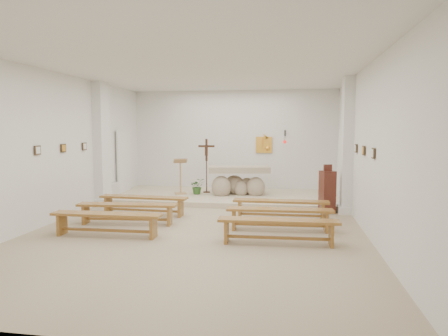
% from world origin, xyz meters
% --- Properties ---
extents(ground, '(7.00, 10.00, 0.00)m').
position_xyz_m(ground, '(0.00, 0.00, 0.00)').
color(ground, tan).
rests_on(ground, ground).
extents(wall_left, '(0.02, 10.00, 3.50)m').
position_xyz_m(wall_left, '(-3.49, 0.00, 1.75)').
color(wall_left, white).
rests_on(wall_left, ground).
extents(wall_right, '(0.02, 10.00, 3.50)m').
position_xyz_m(wall_right, '(3.49, 0.00, 1.75)').
color(wall_right, white).
rests_on(wall_right, ground).
extents(wall_back, '(7.00, 0.02, 3.50)m').
position_xyz_m(wall_back, '(0.00, 4.99, 1.75)').
color(wall_back, white).
rests_on(wall_back, ground).
extents(ceiling, '(7.00, 10.00, 0.02)m').
position_xyz_m(ceiling, '(0.00, 0.00, 3.49)').
color(ceiling, silver).
rests_on(ceiling, wall_back).
extents(sanctuary_platform, '(6.98, 3.00, 0.15)m').
position_xyz_m(sanctuary_platform, '(0.00, 3.50, 0.07)').
color(sanctuary_platform, beige).
rests_on(sanctuary_platform, ground).
extents(pilaster_left, '(0.26, 0.55, 3.50)m').
position_xyz_m(pilaster_left, '(-3.37, 2.00, 1.75)').
color(pilaster_left, white).
rests_on(pilaster_left, ground).
extents(pilaster_right, '(0.26, 0.55, 3.50)m').
position_xyz_m(pilaster_right, '(3.37, 2.00, 1.75)').
color(pilaster_right, white).
rests_on(pilaster_right, ground).
extents(gold_wall_relief, '(0.55, 0.04, 0.55)m').
position_xyz_m(gold_wall_relief, '(1.05, 4.96, 1.65)').
color(gold_wall_relief, gold).
rests_on(gold_wall_relief, wall_back).
extents(sanctuary_lamp, '(0.11, 0.36, 0.44)m').
position_xyz_m(sanctuary_lamp, '(1.75, 4.71, 1.81)').
color(sanctuary_lamp, black).
rests_on(sanctuary_lamp, wall_back).
extents(station_frame_left_front, '(0.03, 0.20, 0.20)m').
position_xyz_m(station_frame_left_front, '(-3.47, -0.80, 1.72)').
color(station_frame_left_front, '#3E2D1B').
rests_on(station_frame_left_front, wall_left).
extents(station_frame_left_mid, '(0.03, 0.20, 0.20)m').
position_xyz_m(station_frame_left_mid, '(-3.47, 0.20, 1.72)').
color(station_frame_left_mid, '#3E2D1B').
rests_on(station_frame_left_mid, wall_left).
extents(station_frame_left_rear, '(0.03, 0.20, 0.20)m').
position_xyz_m(station_frame_left_rear, '(-3.47, 1.20, 1.72)').
color(station_frame_left_rear, '#3E2D1B').
rests_on(station_frame_left_rear, wall_left).
extents(station_frame_right_front, '(0.03, 0.20, 0.20)m').
position_xyz_m(station_frame_right_front, '(3.47, -0.80, 1.72)').
color(station_frame_right_front, '#3E2D1B').
rests_on(station_frame_right_front, wall_right).
extents(station_frame_right_mid, '(0.03, 0.20, 0.20)m').
position_xyz_m(station_frame_right_mid, '(3.47, 0.20, 1.72)').
color(station_frame_right_mid, '#3E2D1B').
rests_on(station_frame_right_mid, wall_right).
extents(station_frame_right_rear, '(0.03, 0.20, 0.20)m').
position_xyz_m(station_frame_right_rear, '(3.47, 1.20, 1.72)').
color(station_frame_right_rear, '#3E2D1B').
rests_on(station_frame_right_rear, wall_right).
extents(radiator_left, '(0.10, 0.85, 0.52)m').
position_xyz_m(radiator_left, '(-3.43, 2.70, 0.27)').
color(radiator_left, silver).
rests_on(radiator_left, ground).
extents(radiator_right, '(0.10, 0.85, 0.52)m').
position_xyz_m(radiator_right, '(3.43, 2.70, 0.27)').
color(radiator_right, silver).
rests_on(radiator_right, ground).
extents(altar, '(1.96, 1.02, 0.97)m').
position_xyz_m(altar, '(0.36, 3.54, 0.52)').
color(altar, tan).
rests_on(altar, sanctuary_platform).
extents(lectern, '(0.50, 0.46, 1.15)m').
position_xyz_m(lectern, '(-1.46, 3.39, 0.72)').
color(lectern, tan).
rests_on(lectern, sanctuary_platform).
extents(crucifix_stand, '(0.52, 0.23, 1.72)m').
position_xyz_m(crucifix_stand, '(-0.70, 3.79, 1.14)').
color(crucifix_stand, '#3A2312').
rests_on(crucifix_stand, sanctuary_platform).
extents(potted_plant, '(0.57, 0.54, 0.50)m').
position_xyz_m(potted_plant, '(-0.92, 3.42, 0.40)').
color(potted_plant, '#2D5723').
rests_on(potted_plant, sanctuary_platform).
extents(donation_pedestal, '(0.44, 0.44, 1.27)m').
position_xyz_m(donation_pedestal, '(2.89, 1.90, 0.56)').
color(donation_pedestal, '#4F2216').
rests_on(donation_pedestal, ground).
extents(bench_left_front, '(2.28, 0.45, 0.48)m').
position_xyz_m(bench_left_front, '(-1.72, 0.88, 0.36)').
color(bench_left_front, olive).
rests_on(bench_left_front, ground).
extents(bench_right_front, '(2.27, 0.39, 0.48)m').
position_xyz_m(bench_right_front, '(1.72, 0.88, 0.36)').
color(bench_right_front, olive).
rests_on(bench_right_front, ground).
extents(bench_left_second, '(2.29, 0.57, 0.48)m').
position_xyz_m(bench_left_second, '(-1.72, -0.16, 0.36)').
color(bench_left_second, olive).
rests_on(bench_left_second, ground).
extents(bench_right_second, '(2.29, 0.48, 0.48)m').
position_xyz_m(bench_right_second, '(1.72, -0.16, 0.36)').
color(bench_right_second, olive).
rests_on(bench_right_second, ground).
extents(bench_left_third, '(2.28, 0.41, 0.48)m').
position_xyz_m(bench_left_third, '(-1.72, -1.20, 0.36)').
color(bench_left_third, olive).
rests_on(bench_left_third, ground).
extents(bench_right_third, '(2.28, 0.45, 0.48)m').
position_xyz_m(bench_right_third, '(1.72, -1.20, 0.36)').
color(bench_right_third, olive).
rests_on(bench_right_third, ground).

